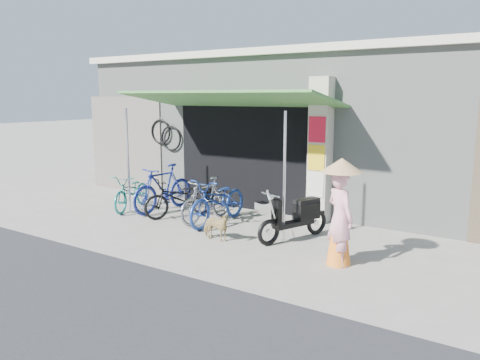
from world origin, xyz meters
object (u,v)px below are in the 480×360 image
Objects in this scene: bike_navy at (219,201)px; nun at (340,212)px; bike_teal at (132,192)px; bike_silver at (207,200)px; bike_blue at (163,188)px; bike_black at (180,198)px; moped at (295,217)px; street_dog at (215,227)px.

bike_navy is 3.14m from nun.
bike_silver is at bearing -17.09° from bike_teal.
bike_navy is at bearing 5.62° from bike_silver.
bike_teal is at bearing -156.51° from bike_blue.
moped is at bearing 24.67° from bike_black.
bike_silver is 0.99× the size of moped.
bike_silver is at bearing -161.51° from moped.
nun is at bearing 13.95° from bike_black.
bike_blue is at bearing 65.08° from street_dog.
street_dog is at bearing -41.69° from bike_silver.
street_dog is at bearing -35.43° from bike_teal.
nun is at bearing -86.84° from street_dog.
nun is (4.66, -1.12, 0.30)m from bike_blue.
bike_black is at bearing 20.79° from nun.
bike_teal is 4.26m from moped.
nun is (3.28, -0.93, 0.37)m from bike_silver.
bike_teal is 1.01× the size of moped.
bike_silver is at bearing 45.38° from street_dog.
bike_black is 1.03× the size of moped.
bike_silver is (1.38, -0.19, -0.07)m from bike_blue.
bike_silver is 2.13m from moped.
bike_blue is 1.13× the size of moped.
moped is 1.47m from nun.
bike_silver is 1.36m from street_dog.
moped is at bearing -19.59° from bike_teal.
bike_teal is 2.14m from bike_silver.
bike_teal is at bearing -178.60° from bike_navy.
bike_blue reaches higher than street_dog.
bike_blue reaches higher than bike_navy.
bike_silver is (0.72, 0.01, 0.04)m from bike_black.
bike_navy is 1.10× the size of nun.
bike_navy reaches higher than bike_teal.
bike_blue is at bearing -170.25° from bike_black.
street_dog is at bearing 34.90° from nun.
street_dog is 0.37× the size of nun.
bike_silver is (2.14, 0.06, 0.05)m from bike_teal.
bike_teal is at bearing -158.99° from moped.
street_dog is (1.64, -0.97, -0.16)m from bike_black.
street_dog is (0.62, -0.98, -0.22)m from bike_navy.
street_dog is 2.42m from nun.
bike_navy is at bearing 27.83° from bike_black.
bike_teal is 2.44m from bike_navy.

